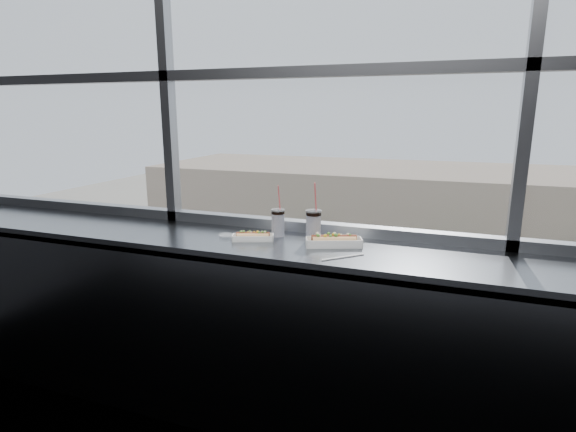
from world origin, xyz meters
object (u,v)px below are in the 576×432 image
(hotdog_tray_left, at_px, (253,236))
(wrapper, at_px, (227,235))
(car_far_b, at_px, (433,310))
(tree_left, at_px, (298,245))
(loose_straw, at_px, (343,257))
(soda_cup_left, at_px, (278,221))
(car_far_a, at_px, (269,289))
(hotdog_tray_right, at_px, (334,241))
(car_near_b, at_px, (232,347))
(tree_center, at_px, (449,259))
(pedestrian_c, at_px, (479,294))
(car_near_c, at_px, (433,390))
(pedestrian_a, at_px, (343,280))
(car_near_a, at_px, (143,332))
(soda_cup_right, at_px, (313,224))

(hotdog_tray_left, bearing_deg, wrapper, 156.61)
(car_far_b, bearing_deg, tree_left, 60.66)
(loose_straw, distance_m, wrapper, 0.71)
(soda_cup_left, height_order, car_far_a, soda_cup_left)
(hotdog_tray_right, relative_size, loose_straw, 1.33)
(car_near_b, relative_size, tree_center, 1.39)
(pedestrian_c, bearing_deg, soda_cup_left, -96.95)
(car_near_c, relative_size, pedestrian_a, 2.51)
(car_far_b, height_order, car_near_a, car_far_b)
(wrapper, xyz_separation_m, car_near_a, (-13.94, 16.28, -11.09))
(car_near_a, bearing_deg, wrapper, -136.61)
(car_far_b, bearing_deg, hotdog_tray_left, 170.84)
(car_near_b, bearing_deg, pedestrian_c, -52.15)
(hotdog_tray_left, bearing_deg, soda_cup_right, -0.63)
(hotdog_tray_right, xyz_separation_m, tree_center, (1.01, 28.24, -8.94))
(car_far_b, bearing_deg, soda_cup_right, 171.57)
(soda_cup_right, relative_size, loose_straw, 1.40)
(pedestrian_a, bearing_deg, car_far_a, 124.98)
(car_near_b, bearing_deg, pedestrian_a, -22.65)
(soda_cup_right, height_order, pedestrian_c, soda_cup_right)
(car_far_a, bearing_deg, tree_center, -67.54)
(wrapper, relative_size, car_far_a, 0.02)
(car_near_c, xyz_separation_m, tree_center, (0.36, 12.00, 2.20))
(hotdog_tray_right, bearing_deg, loose_straw, -83.58)
(pedestrian_a, distance_m, tree_center, 7.27)
(hotdog_tray_right, bearing_deg, wrapper, 162.83)
(pedestrian_a, height_order, tree_left, tree_left)
(car_far_b, bearing_deg, pedestrian_a, 55.99)
(hotdog_tray_right, bearing_deg, tree_left, 88.22)
(car_near_a, height_order, car_near_b, car_near_b)
(car_near_a, bearing_deg, car_far_b, -58.88)
(loose_straw, bearing_deg, pedestrian_a, 59.23)
(car_far_a, height_order, tree_center, tree_center)
(hotdog_tray_right, bearing_deg, tree_center, 67.39)
(hotdog_tray_right, relative_size, car_near_b, 0.05)
(soda_cup_right, xyz_separation_m, wrapper, (-0.47, -0.10, -0.08))
(soda_cup_right, xyz_separation_m, pedestrian_a, (-5.78, 27.30, -11.05))
(wrapper, bearing_deg, pedestrian_a, 100.96)
(soda_cup_left, xyz_separation_m, soda_cup_right, (0.22, -0.02, 0.01))
(car_near_a, bearing_deg, hotdog_tray_right, -135.33)
(tree_center, bearing_deg, car_near_a, -142.35)
(car_near_b, distance_m, tree_center, 15.83)
(pedestrian_c, bearing_deg, loose_straw, -96.01)
(loose_straw, distance_m, car_far_b, 26.74)
(car_near_a, height_order, pedestrian_c, pedestrian_c)
(hotdog_tray_left, xyz_separation_m, pedestrian_a, (-5.47, 27.41, -10.97))
(car_near_c, relative_size, tree_center, 1.18)
(loose_straw, distance_m, tree_center, 29.80)
(hotdog_tray_right, bearing_deg, car_far_b, 68.70)
(pedestrian_c, relative_size, tree_left, 0.44)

